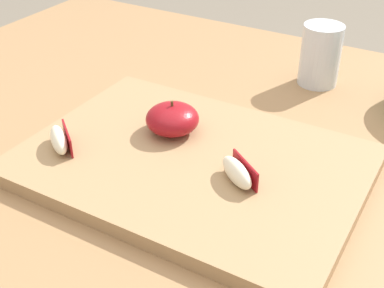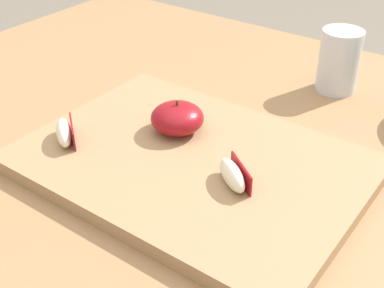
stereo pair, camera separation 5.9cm
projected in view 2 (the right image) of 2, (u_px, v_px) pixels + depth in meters
The scene contains 6 objects.
dining_table at pixel (196, 184), 0.85m from camera, with size 1.14×0.86×0.75m.
cutting_board at pixel (192, 163), 0.69m from camera, with size 0.44×0.31×0.02m.
apple_half_skin_up at pixel (177, 118), 0.73m from camera, with size 0.07×0.07×0.05m.
apple_wedge_front at pixel (65, 132), 0.71m from camera, with size 0.06×0.06×0.03m.
apple_wedge_right at pixel (233, 175), 0.62m from camera, with size 0.06×0.05×0.03m.
drinking_glass_water at pixel (339, 61), 0.86m from camera, with size 0.07×0.07×0.10m.
Camera 2 is at (0.40, -0.55, 1.15)m, focal length 48.72 mm.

